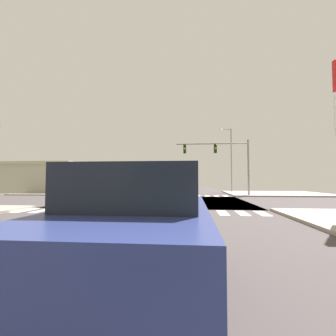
{
  "coord_description": "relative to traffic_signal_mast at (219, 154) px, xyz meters",
  "views": [
    {
      "loc": [
        2.73,
        -20.57,
        1.69
      ],
      "look_at": [
        0.2,
        4.12,
        2.95
      ],
      "focal_mm": 26.5,
      "sensor_mm": 36.0,
      "label": 1
    }
  ],
  "objects": [
    {
      "name": "crosswalk_far",
      "position": [
        -5.82,
        0.02,
        -4.64
      ],
      "size": [
        13.5,
        2.0,
        0.01
      ],
      "color": "white",
      "rests_on": "ground"
    },
    {
      "name": "sedan_crossing_1",
      "position": [
        -3.57,
        -24.34,
        -3.53
      ],
      "size": [
        1.8,
        4.3,
        1.88
      ],
      "color": "black",
      "rests_on": "ground"
    },
    {
      "name": "crosswalk_near",
      "position": [
        -5.82,
        -14.58,
        -4.64
      ],
      "size": [
        13.5,
        2.0,
        0.01
      ],
      "color": "white",
      "rests_on": "ground"
    },
    {
      "name": "sidewalk_corner_nw",
      "position": [
        -18.57,
        4.72,
        -4.57
      ],
      "size": [
        12.0,
        12.0,
        0.14
      ],
      "color": "gray",
      "rests_on": "ground"
    },
    {
      "name": "ground",
      "position": [
        -5.57,
        -7.28,
        -4.67
      ],
      "size": [
        90.0,
        90.0,
        0.05
      ],
      "color": "#433B3C"
    },
    {
      "name": "sidewalk_corner_ne",
      "position": [
        7.43,
        4.72,
        -4.57
      ],
      "size": [
        12.0,
        12.0,
        0.14
      ],
      "color": "gray",
      "rests_on": "ground"
    },
    {
      "name": "street_lamp",
      "position": [
        2.48,
        8.98,
        0.84
      ],
      "size": [
        1.78,
        0.32,
        9.34
      ],
      "color": "gray",
      "rests_on": "ground"
    },
    {
      "name": "traffic_signal_mast",
      "position": [
        0.0,
        0.0,
        0.0
      ],
      "size": [
        8.02,
        0.55,
        6.22
      ],
      "color": "gray",
      "rests_on": "ground"
    },
    {
      "name": "bank_building",
      "position": [
        -25.36,
        6.54,
        -2.5
      ],
      "size": [
        14.56,
        8.14,
        4.26
      ],
      "color": "#AEAB8F",
      "rests_on": "ground"
    }
  ]
}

